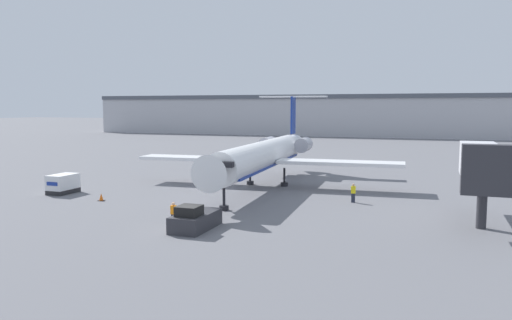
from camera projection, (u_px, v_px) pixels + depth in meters
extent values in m
plane|color=slate|center=(185.00, 231.00, 34.95)|extent=(600.00, 600.00, 0.00)
cube|color=#B2B2B7|center=(376.00, 117.00, 146.71)|extent=(180.00, 16.00, 11.04)
cube|color=#4C515B|center=(377.00, 97.00, 146.06)|extent=(180.00, 16.80, 1.20)
cylinder|color=white|center=(262.00, 155.00, 53.04)|extent=(4.52, 26.17, 3.01)
cone|color=white|center=(214.00, 172.00, 39.47)|extent=(3.15, 2.58, 3.01)
cube|color=black|center=(218.00, 164.00, 40.34)|extent=(2.60, 0.85, 0.44)
cone|color=white|center=(292.00, 145.00, 67.04)|extent=(2.90, 3.46, 2.71)
cube|color=navy|center=(262.00, 165.00, 53.15)|extent=(4.07, 23.55, 0.20)
cube|color=white|center=(340.00, 163.00, 52.10)|extent=(13.27, 3.88, 0.36)
cube|color=white|center=(197.00, 158.00, 56.61)|extent=(13.27, 3.88, 0.36)
cylinder|color=#ADADB7|center=(304.00, 145.00, 62.79)|extent=(1.99, 3.39, 1.81)
cylinder|color=#ADADB7|center=(268.00, 144.00, 64.08)|extent=(1.99, 3.39, 1.81)
cube|color=navy|center=(293.00, 115.00, 67.25)|extent=(0.37, 2.21, 5.01)
cube|color=white|center=(293.00, 97.00, 66.98)|extent=(9.10, 2.32, 0.20)
cylinder|color=black|center=(224.00, 198.00, 41.84)|extent=(0.24, 0.24, 2.00)
cylinder|color=black|center=(224.00, 208.00, 41.93)|extent=(0.80, 0.80, 0.40)
cylinder|color=black|center=(250.00, 176.00, 55.67)|extent=(0.24, 0.24, 2.00)
cylinder|color=black|center=(250.00, 183.00, 55.76)|extent=(0.80, 0.80, 0.40)
cylinder|color=black|center=(284.00, 177.00, 54.57)|extent=(0.24, 0.24, 2.00)
cylinder|color=black|center=(284.00, 184.00, 54.66)|extent=(0.80, 0.80, 0.40)
cube|color=#2D2D33|center=(196.00, 221.00, 35.44)|extent=(2.21, 4.44, 1.16)
cube|color=black|center=(189.00, 211.00, 34.43)|extent=(1.54, 1.60, 0.70)
cube|color=black|center=(208.00, 217.00, 37.46)|extent=(1.98, 0.30, 0.70)
cube|color=#232326|center=(63.00, 191.00, 50.06)|extent=(1.83, 3.03, 0.45)
cube|color=silver|center=(63.00, 182.00, 49.96)|extent=(1.83, 3.03, 1.47)
cube|color=navy|center=(52.00, 184.00, 48.53)|extent=(1.28, 0.04, 0.36)
cube|color=#232838|center=(174.00, 220.00, 36.55)|extent=(0.32, 0.20, 0.83)
cube|color=orange|center=(173.00, 210.00, 36.47)|extent=(0.40, 0.24, 0.66)
sphere|color=tan|center=(173.00, 204.00, 36.42)|extent=(0.24, 0.24, 0.24)
cube|color=#232838|center=(353.00, 198.00, 45.31)|extent=(0.32, 0.20, 0.83)
cube|color=yellow|center=(353.00, 190.00, 45.23)|extent=(0.40, 0.24, 0.66)
sphere|color=tan|center=(353.00, 185.00, 45.18)|extent=(0.24, 0.24, 0.24)
cube|color=black|center=(101.00, 201.00, 46.15)|extent=(0.53, 0.53, 0.04)
cone|color=orange|center=(101.00, 197.00, 46.11)|extent=(0.38, 0.38, 0.67)
cylinder|color=#2D2D33|center=(482.00, 206.00, 35.52)|extent=(0.70, 0.70, 3.20)
cube|color=silver|center=(480.00, 162.00, 37.76)|extent=(2.60, 9.10, 2.60)
cube|color=#2D2D33|center=(487.00, 170.00, 32.94)|extent=(3.20, 1.20, 3.38)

